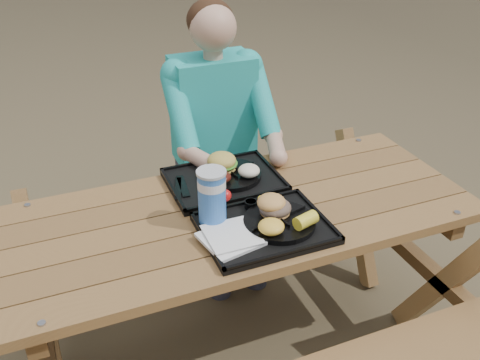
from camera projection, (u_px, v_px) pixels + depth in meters
name	position (u px, v px, depth m)	size (l,w,h in m)	color
ground	(240.00, 348.00, 2.42)	(60.00, 60.00, 0.00)	#999999
picnic_table	(240.00, 284.00, 2.23)	(1.80, 1.49, 0.75)	#999999
tray_near	(265.00, 229.00, 1.91)	(0.45, 0.35, 0.02)	black
tray_far	(224.00, 181.00, 2.20)	(0.45, 0.35, 0.02)	black
plate_near	(279.00, 222.00, 1.91)	(0.26, 0.26, 0.02)	black
plate_far	(230.00, 175.00, 2.21)	(0.26, 0.26, 0.02)	black
napkin_stack	(230.00, 238.00, 1.83)	(0.18, 0.18, 0.02)	white
soda_cup	(212.00, 198.00, 1.88)	(0.10, 0.10, 0.20)	blue
condiment_bbq	(251.00, 204.00, 2.01)	(0.05, 0.05, 0.03)	#330F05
condiment_mustard	(263.00, 201.00, 2.02)	(0.05, 0.05, 0.03)	yellow
sandwich	(275.00, 200.00, 1.92)	(0.11, 0.11, 0.11)	#DB984D
mac_cheese	(271.00, 227.00, 1.83)	(0.09, 0.09, 0.05)	yellow
corn_cob	(306.00, 220.00, 1.86)	(0.08, 0.08, 0.05)	yellow
cutlery_far	(183.00, 186.00, 2.14)	(0.03, 0.17, 0.01)	black
burger	(222.00, 157.00, 2.20)	(0.12, 0.12, 0.11)	gold
baked_beans	(221.00, 177.00, 2.13)	(0.09, 0.09, 0.04)	#4C160F
potato_salad	(249.00, 171.00, 2.17)	(0.09, 0.09, 0.05)	white
diner	(216.00, 154.00, 2.68)	(0.48, 0.84, 1.28)	teal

